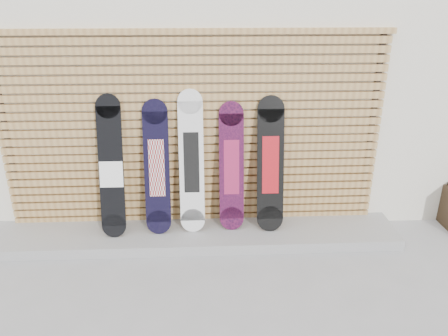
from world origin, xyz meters
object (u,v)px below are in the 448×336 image
(snowboard_0, at_px, (111,168))
(snowboard_4, at_px, (270,165))
(snowboard_2, at_px, (191,163))
(snowboard_1, at_px, (157,168))
(snowboard_3, at_px, (232,167))

(snowboard_0, relative_size, snowboard_4, 1.02)
(snowboard_0, distance_m, snowboard_2, 0.87)
(snowboard_1, bearing_deg, snowboard_4, -0.00)
(snowboard_2, distance_m, snowboard_3, 0.45)
(snowboard_0, bearing_deg, snowboard_4, 0.91)
(snowboard_1, height_order, snowboard_4, snowboard_4)
(snowboard_2, height_order, snowboard_4, snowboard_2)
(snowboard_0, xyz_separation_m, snowboard_2, (0.86, 0.04, 0.03))
(snowboard_1, bearing_deg, snowboard_0, -176.77)
(snowboard_1, xyz_separation_m, snowboard_2, (0.38, 0.01, 0.05))
(snowboard_0, distance_m, snowboard_1, 0.49)
(snowboard_3, bearing_deg, snowboard_0, -177.67)
(snowboard_1, relative_size, snowboard_3, 1.02)
(snowboard_1, relative_size, snowboard_4, 0.98)
(snowboard_4, bearing_deg, snowboard_2, 179.03)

